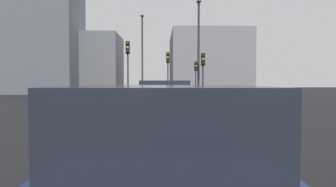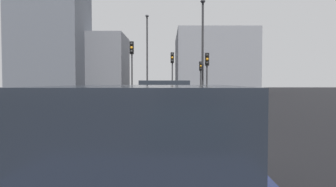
% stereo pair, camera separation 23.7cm
% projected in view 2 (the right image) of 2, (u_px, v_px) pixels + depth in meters
% --- Properties ---
extents(ground_plane, '(160.00, 160.00, 0.20)m').
position_uv_depth(ground_plane, '(170.00, 142.00, 8.20)').
color(ground_plane, black).
extents(car_beige_lead, '(4.34, 2.06, 1.47)m').
position_uv_depth(car_beige_lead, '(168.00, 97.00, 17.12)').
color(car_beige_lead, tan).
rests_on(car_beige_lead, ground_plane).
extents(car_black_second, '(4.45, 2.08, 1.61)m').
position_uv_depth(car_black_second, '(164.00, 105.00, 10.33)').
color(car_black_second, black).
rests_on(car_black_second, ground_plane).
extents(car_navy_third, '(4.12, 2.12, 1.52)m').
position_uv_depth(car_navy_third, '(149.00, 169.00, 2.78)').
color(car_navy_third, '#141E4C').
rests_on(car_navy_third, ground_plane).
extents(traffic_light_near_left, '(0.32, 0.29, 3.64)m').
position_uv_depth(traffic_light_near_left, '(207.00, 67.00, 21.00)').
color(traffic_light_near_left, '#2D2D30').
rests_on(traffic_light_near_left, ground_plane).
extents(traffic_light_near_right, '(0.32, 0.29, 3.56)m').
position_uv_depth(traffic_light_near_right, '(201.00, 72.00, 28.48)').
color(traffic_light_near_right, '#2D2D30').
rests_on(traffic_light_near_right, ground_plane).
extents(traffic_light_far_left, '(0.32, 0.28, 4.48)m').
position_uv_depth(traffic_light_far_left, '(132.00, 59.00, 21.15)').
color(traffic_light_far_left, '#2D2D30').
rests_on(traffic_light_far_left, ground_plane).
extents(traffic_light_far_right, '(0.32, 0.29, 4.10)m').
position_uv_depth(traffic_light_far_right, '(172.00, 66.00, 25.18)').
color(traffic_light_far_right, '#2D2D30').
rests_on(traffic_light_far_right, ground_plane).
extents(street_lamp_kerbside, '(0.56, 0.36, 7.60)m').
position_uv_depth(street_lamp_kerbside, '(203.00, 43.00, 21.62)').
color(street_lamp_kerbside, '#2D2D30').
rests_on(street_lamp_kerbside, ground_plane).
extents(street_lamp_far, '(0.56, 0.36, 8.30)m').
position_uv_depth(street_lamp_far, '(147.00, 50.00, 29.51)').
color(street_lamp_far, '#2D2D30').
rests_on(street_lamp_far, ground_plane).
extents(building_facade_left, '(12.80, 9.65, 8.05)m').
position_uv_depth(building_facade_left, '(212.00, 64.00, 40.20)').
color(building_facade_left, gray).
rests_on(building_facade_left, ground_plane).
extents(building_facade_center, '(8.94, 7.15, 8.61)m').
position_uv_depth(building_facade_center, '(103.00, 64.00, 44.93)').
color(building_facade_center, slate).
rests_on(building_facade_center, ground_plane).
extents(building_facade_right, '(8.17, 9.08, 15.56)m').
position_uv_depth(building_facade_right, '(51.00, 37.00, 40.24)').
color(building_facade_right, slate).
rests_on(building_facade_right, ground_plane).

